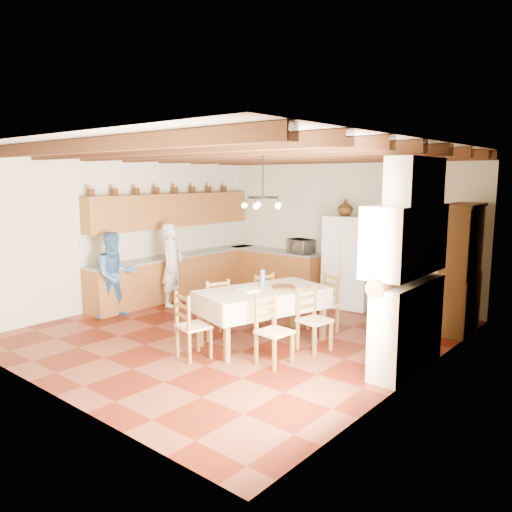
{
  "coord_description": "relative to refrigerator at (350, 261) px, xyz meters",
  "views": [
    {
      "loc": [
        5.36,
        -5.97,
        2.55
      ],
      "look_at": [
        0.1,
        0.3,
        1.25
      ],
      "focal_mm": 35.0,
      "sensor_mm": 36.0,
      "label": 1
    }
  ],
  "objects": [
    {
      "name": "wall_back",
      "position": [
        -0.55,
        0.6,
        0.6
      ],
      "size": [
        6.0,
        0.02,
        3.0
      ],
      "primitive_type": "cube",
      "color": "beige",
      "rests_on": "ground"
    },
    {
      "name": "fireplace",
      "position": [
        2.17,
        -2.46,
        0.5
      ],
      "size": [
        0.56,
        1.6,
        2.8
      ],
      "primitive_type": null,
      "color": "#EFE1C5",
      "rests_on": "ground"
    },
    {
      "name": "chair_right_far",
      "position": [
        0.91,
        -2.64,
        -0.42
      ],
      "size": [
        0.46,
        0.48,
        0.96
      ],
      "primitive_type": null,
      "rotation": [
        0.0,
        0.0,
        1.42
      ],
      "color": "brown",
      "rests_on": "floor"
    },
    {
      "name": "floor",
      "position": [
        -0.55,
        -2.66,
        -0.91
      ],
      "size": [
        6.0,
        6.5,
        0.02
      ],
      "primitive_type": "cube",
      "color": "#4D1409",
      "rests_on": "ground"
    },
    {
      "name": "person_woman_blue",
      "position": [
        -2.89,
        -3.45,
        -0.12
      ],
      "size": [
        0.76,
        0.88,
        1.57
      ],
      "primitive_type": "imported",
      "rotation": [
        0.0,
        0.0,
        1.33
      ],
      "color": "#3A6BA9",
      "rests_on": "floor"
    },
    {
      "name": "ceiling_beams",
      "position": [
        -0.55,
        -2.66,
        2.01
      ],
      "size": [
        6.0,
        6.3,
        0.16
      ],
      "primitive_type": null,
      "color": "#3B210E",
      "rests_on": "ground"
    },
    {
      "name": "chair_left_near",
      "position": [
        -0.69,
        -3.13,
        -0.42
      ],
      "size": [
        0.53,
        0.54,
        0.96
      ],
      "primitive_type": null,
      "rotation": [
        0.0,
        0.0,
        -1.95
      ],
      "color": "brown",
      "rests_on": "floor"
    },
    {
      "name": "countertop_left",
      "position": [
        -3.25,
        -1.61,
        -0.02
      ],
      "size": [
        0.62,
        4.3,
        0.04
      ],
      "primitive_type": "cube",
      "color": "slate",
      "rests_on": "lower_cabinets_left"
    },
    {
      "name": "person_woman_red",
      "position": [
        1.62,
        -1.6,
        -0.18
      ],
      "size": [
        0.38,
        0.85,
        1.44
      ],
      "primitive_type": "imported",
      "rotation": [
        0.0,
        0.0,
        -1.54
      ],
      "color": "#A5371F",
      "rests_on": "floor"
    },
    {
      "name": "backsplash_left",
      "position": [
        -3.54,
        -1.61,
        0.3
      ],
      "size": [
        0.03,
        4.3,
        0.6
      ],
      "primitive_type": "cube",
      "color": "white",
      "rests_on": "ground"
    },
    {
      "name": "wall_front",
      "position": [
        -0.55,
        -5.92,
        0.6
      ],
      "size": [
        6.0,
        0.02,
        3.0
      ],
      "primitive_type": "cube",
      "color": "beige",
      "rests_on": "ground"
    },
    {
      "name": "countertop_back",
      "position": [
        -2.1,
        0.29,
        -0.02
      ],
      "size": [
        2.34,
        0.62,
        0.04
      ],
      "primitive_type": "cube",
      "color": "slate",
      "rests_on": "lower_cabinets_back"
    },
    {
      "name": "hutch",
      "position": [
        2.2,
        -0.25,
        0.16
      ],
      "size": [
        0.59,
        1.21,
        2.12
      ],
      "primitive_type": null,
      "rotation": [
        0.0,
        0.0,
        0.09
      ],
      "color": "#3B250F",
      "rests_on": "floor"
    },
    {
      "name": "chandelier",
      "position": [
        0.11,
        -2.87,
        1.35
      ],
      "size": [
        0.47,
        0.47,
        0.03
      ],
      "primitive_type": "torus",
      "color": "black",
      "rests_on": "ground"
    },
    {
      "name": "ceiling",
      "position": [
        -0.55,
        -2.66,
        2.11
      ],
      "size": [
        6.0,
        6.5,
        0.02
      ],
      "primitive_type": "cube",
      "color": "silver",
      "rests_on": "ground"
    },
    {
      "name": "chair_end_far",
      "position": [
        0.5,
        -1.77,
        -0.42
      ],
      "size": [
        0.53,
        0.52,
        0.96
      ],
      "primitive_type": null,
      "rotation": [
        0.0,
        0.0,
        -0.33
      ],
      "color": "brown",
      "rests_on": "floor"
    },
    {
      "name": "microwave",
      "position": [
        -1.38,
        0.29,
        0.15
      ],
      "size": [
        0.62,
        0.49,
        0.3
      ],
      "primitive_type": "imported",
      "rotation": [
        0.0,
        0.0,
        -0.23
      ],
      "color": "silver",
      "rests_on": "countertop_back"
    },
    {
      "name": "wall_right",
      "position": [
        2.46,
        -2.66,
        0.6
      ],
      "size": [
        0.02,
        6.5,
        3.0
      ],
      "primitive_type": "cube",
      "color": "beige",
      "rests_on": "ground"
    },
    {
      "name": "refrigerator",
      "position": [
        0.0,
        0.0,
        0.0
      ],
      "size": [
        0.98,
        0.83,
        1.8
      ],
      "primitive_type": "cube",
      "rotation": [
        0.0,
        0.0,
        0.11
      ],
      "color": "white",
      "rests_on": "floor"
    },
    {
      "name": "backsplash_back",
      "position": [
        -2.1,
        0.57,
        0.3
      ],
      "size": [
        2.3,
        0.03,
        0.6
      ],
      "primitive_type": "cube",
      "color": "white",
      "rests_on": "ground"
    },
    {
      "name": "wall_picture",
      "position": [
        1.0,
        0.57,
        0.95
      ],
      "size": [
        0.34,
        0.03,
        0.42
      ],
      "primitive_type": "cube",
      "color": "#302017",
      "rests_on": "ground"
    },
    {
      "name": "chair_right_near",
      "position": [
        0.79,
        -3.45,
        -0.42
      ],
      "size": [
        0.44,
        0.46,
        0.96
      ],
      "primitive_type": null,
      "rotation": [
        0.0,
        0.0,
        1.47
      ],
      "color": "brown",
      "rests_on": "floor"
    },
    {
      "name": "chair_end_near",
      "position": [
        -0.24,
        -3.99,
        -0.42
      ],
      "size": [
        0.5,
        0.49,
        0.96
      ],
      "primitive_type": null,
      "rotation": [
        0.0,
        0.0,
        2.9
      ],
      "color": "brown",
      "rests_on": "floor"
    },
    {
      "name": "person_man",
      "position": [
        -2.74,
        -2.23,
        -0.07
      ],
      "size": [
        0.59,
        0.71,
        1.66
      ],
      "primitive_type": "imported",
      "rotation": [
        0.0,
        0.0,
        1.95
      ],
      "color": "silver",
      "rests_on": "floor"
    },
    {
      "name": "upper_cabinets",
      "position": [
        -3.38,
        -1.61,
        0.95
      ],
      "size": [
        0.35,
        4.2,
        0.7
      ],
      "primitive_type": "cube",
      "color": "brown",
      "rests_on": "ground"
    },
    {
      "name": "fridge_vase",
      "position": [
        -0.14,
        0.0,
        1.06
      ],
      "size": [
        0.35,
        0.35,
        0.32
      ],
      "primitive_type": "imported",
      "rotation": [
        0.0,
        0.0,
        -0.19
      ],
      "color": "#3B250F",
      "rests_on": "refrigerator"
    },
    {
      "name": "chair_left_far",
      "position": [
        -0.48,
        -2.26,
        -0.42
      ],
      "size": [
        0.49,
        0.5,
        0.96
      ],
      "primitive_type": null,
      "rotation": [
        0.0,
        0.0,
        -1.81
      ],
      "color": "brown",
      "rests_on": "floor"
    },
    {
      "name": "lower_cabinets_left",
      "position": [
        -3.25,
        -1.61,
        -0.47
      ],
      "size": [
        0.6,
        4.3,
        0.86
      ],
      "primitive_type": "cube",
      "color": "brown",
      "rests_on": "ground"
    },
    {
      "name": "lower_cabinets_back",
      "position": [
        -2.1,
        0.29,
        -0.47
      ],
      "size": [
        2.3,
        0.6,
        0.86
      ],
      "primitive_type": "cube",
      "color": "brown",
      "rests_on": "ground"
    },
    {
      "name": "wall_left",
      "position": [
        -3.56,
        -2.66,
        0.6
      ],
      "size": [
        0.02,
        6.5,
        3.0
      ],
      "primitive_type": "cube",
      "color": "beige",
      "rests_on": "ground"
    },
    {
      "name": "dining_table",
      "position": [
        0.11,
        -2.87,
        -0.13
      ],
      "size": [
        1.52,
        2.16,
        0.85
      ],
      "rotation": [
        0.0,
        0.0,
        -0.29
      ],
      "color": "beige",
      "rests_on": "floor"
    }
  ]
}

